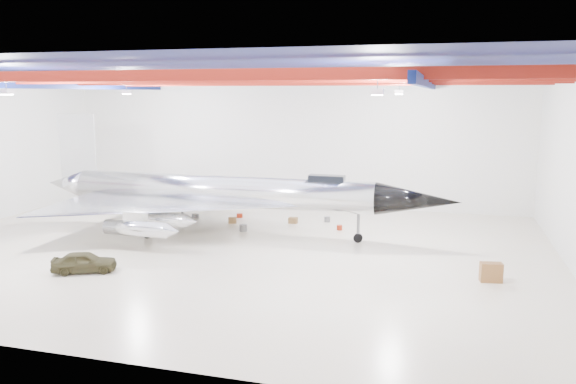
% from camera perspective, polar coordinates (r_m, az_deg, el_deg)
% --- Properties ---
extents(floor, '(40.00, 40.00, 0.00)m').
position_cam_1_polar(floor, '(35.51, -6.52, -5.78)').
color(floor, beige).
rests_on(floor, ground).
extents(wall_back, '(40.00, 0.00, 40.00)m').
position_cam_1_polar(wall_back, '(48.56, 0.03, 5.15)').
color(wall_back, silver).
rests_on(wall_back, floor).
extents(ceiling, '(40.00, 40.00, 0.00)m').
position_cam_1_polar(ceiling, '(34.20, -6.90, 12.24)').
color(ceiling, '#0A0F38').
rests_on(ceiling, wall_back).
extents(ceiling_structure, '(39.50, 29.50, 1.08)m').
position_cam_1_polar(ceiling_structure, '(34.18, -6.87, 11.11)').
color(ceiling_structure, maroon).
rests_on(ceiling_structure, ceiling).
extents(jet_aircraft, '(29.78, 17.11, 8.13)m').
position_cam_1_polar(jet_aircraft, '(38.99, -6.94, -0.34)').
color(jet_aircraft, silver).
rests_on(jet_aircraft, floor).
extents(jeep, '(3.64, 2.65, 1.15)m').
position_cam_1_polar(jeep, '(32.69, -19.99, -6.69)').
color(jeep, '#37321B').
rests_on(jeep, floor).
extents(desk, '(1.18, 0.74, 1.01)m').
position_cam_1_polar(desk, '(31.07, 19.93, -7.68)').
color(desk, brown).
rests_on(desk, floor).
extents(crate_ply, '(0.60, 0.52, 0.36)m').
position_cam_1_polar(crate_ply, '(42.33, -12.76, -3.13)').
color(crate_ply, olive).
rests_on(crate_ply, floor).
extents(toolbox_red, '(0.55, 0.49, 0.32)m').
position_cam_1_polar(toolbox_red, '(44.17, -4.93, -2.39)').
color(toolbox_red, '#9B250F').
rests_on(toolbox_red, floor).
extents(engine_drum, '(0.64, 0.64, 0.48)m').
position_cam_1_polar(engine_drum, '(39.80, -4.57, -3.65)').
color(engine_drum, '#59595B').
rests_on(engine_drum, floor).
extents(parts_bin, '(0.64, 0.52, 0.44)m').
position_cam_1_polar(parts_bin, '(42.08, 0.51, -2.90)').
color(parts_bin, olive).
rests_on(parts_bin, floor).
extents(crate_small, '(0.54, 0.50, 0.30)m').
position_cam_1_polar(crate_small, '(44.55, -9.39, -2.39)').
color(crate_small, '#59595B').
rests_on(crate_small, floor).
extents(tool_chest, '(0.46, 0.46, 0.36)m').
position_cam_1_polar(tool_chest, '(40.21, 5.25, -3.61)').
color(tool_chest, '#9B250F').
rests_on(tool_chest, floor).
extents(oil_barrel, '(0.73, 0.65, 0.42)m').
position_cam_1_polar(oil_barrel, '(42.35, -5.67, -2.88)').
color(oil_barrel, olive).
rests_on(oil_barrel, floor).
extents(spares_box, '(0.46, 0.46, 0.40)m').
position_cam_1_polar(spares_box, '(42.63, 4.00, -2.78)').
color(spares_box, '#59595B').
rests_on(spares_box, floor).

